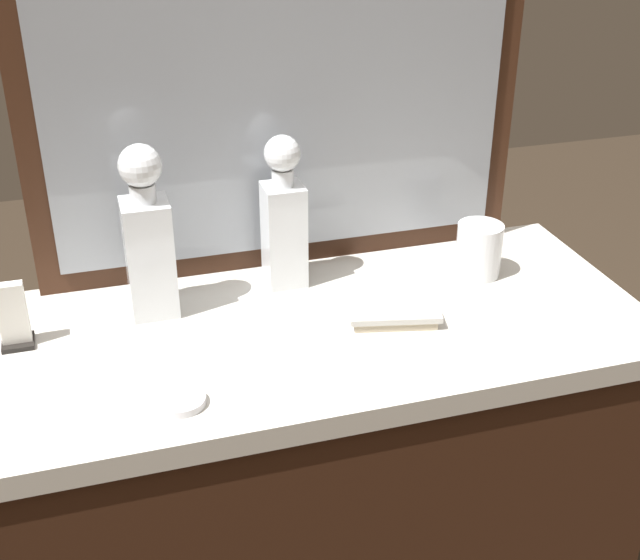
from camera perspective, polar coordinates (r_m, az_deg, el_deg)
name	(u,v)px	position (r m, az deg, el deg)	size (l,w,h in m)	color
dresser	(320,521)	(1.69, 0.00, -15.97)	(1.11, 0.51, 0.89)	#381E11
dresser_mirror	(281,93)	(1.50, -2.66, 12.53)	(0.90, 0.03, 0.65)	#381E11
crystal_decanter_right	(284,226)	(1.49, -2.46, 3.66)	(0.07, 0.07, 0.28)	white
crystal_decanter_far_right	(149,248)	(1.42, -11.52, 2.14)	(0.08, 0.08, 0.30)	white
crystal_tumbler_far_left	(479,252)	(1.57, 10.68, 1.88)	(0.08, 0.08, 0.10)	white
silver_brush_far_right	(395,318)	(1.41, 5.10, -2.58)	(0.16, 0.08, 0.02)	#B7A88C
porcelain_dish	(181,401)	(1.24, -9.40, -8.07)	(0.07, 0.07, 0.01)	silver
napkin_holder	(14,320)	(1.42, -20.01, -2.54)	(0.05, 0.05, 0.11)	black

